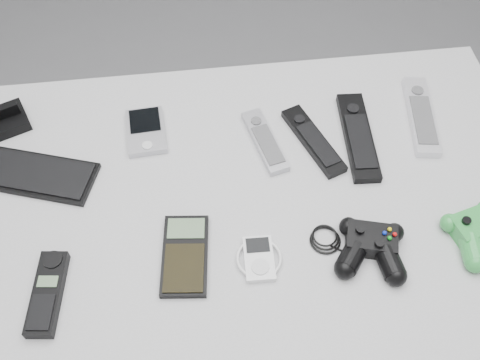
{
  "coord_description": "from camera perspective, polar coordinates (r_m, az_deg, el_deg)",
  "views": [
    {
      "loc": [
        -0.06,
        -0.65,
        1.69
      ],
      "look_at": [
        0.02,
        -0.01,
        0.79
      ],
      "focal_mm": 42.0,
      "sensor_mm": 36.0,
      "label": 1
    }
  ],
  "objects": [
    {
      "name": "floor",
      "position": [
        1.82,
        -0.63,
        -14.41
      ],
      "size": [
        3.5,
        3.5,
        0.0
      ],
      "primitive_type": "plane",
      "color": "slate",
      "rests_on": "ground"
    },
    {
      "name": "desk",
      "position": [
        1.16,
        1.45,
        -3.54
      ],
      "size": [
        1.16,
        0.74,
        0.77
      ],
      "color": "#A3A3A5",
      "rests_on": "floor"
    },
    {
      "name": "pda_keyboard",
      "position": [
        1.2,
        -20.08,
        0.54
      ],
      "size": [
        0.26,
        0.17,
        0.01
      ],
      "primitive_type": "cube",
      "rotation": [
        0.0,
        0.0,
        -0.32
      ],
      "color": "black",
      "rests_on": "desk"
    },
    {
      "name": "dock_bracket",
      "position": [
        1.3,
        -22.99,
        5.91
      ],
      "size": [
        0.12,
        0.11,
        0.05
      ],
      "primitive_type": "cube",
      "rotation": [
        0.0,
        0.0,
        0.38
      ],
      "color": "black",
      "rests_on": "desk"
    },
    {
      "name": "pda",
      "position": [
        1.21,
        -9.53,
        4.96
      ],
      "size": [
        0.09,
        0.13,
        0.02
      ],
      "primitive_type": "cube",
      "rotation": [
        0.0,
        0.0,
        0.06
      ],
      "color": "#AAA9B0",
      "rests_on": "desk"
    },
    {
      "name": "remote_silver_a",
      "position": [
        1.18,
        2.55,
        4.02
      ],
      "size": [
        0.08,
        0.18,
        0.02
      ],
      "primitive_type": "cube",
      "rotation": [
        0.0,
        0.0,
        0.23
      ],
      "color": "#AAA9B0",
      "rests_on": "desk"
    },
    {
      "name": "remote_black_a",
      "position": [
        1.19,
        7.45,
        4.04
      ],
      "size": [
        0.11,
        0.2,
        0.02
      ],
      "primitive_type": "cube",
      "rotation": [
        0.0,
        0.0,
        0.35
      ],
      "color": "black",
      "rests_on": "desk"
    },
    {
      "name": "remote_black_b",
      "position": [
        1.21,
        11.91,
        4.41
      ],
      "size": [
        0.07,
        0.24,
        0.02
      ],
      "primitive_type": "cube",
      "rotation": [
        0.0,
        0.0,
        -0.06
      ],
      "color": "black",
      "rests_on": "desk"
    },
    {
      "name": "remote_silver_b",
      "position": [
        1.29,
        17.92,
        6.28
      ],
      "size": [
        0.08,
        0.22,
        0.02
      ],
      "primitive_type": "cube",
      "rotation": [
        0.0,
        0.0,
        -0.15
      ],
      "color": "silver",
      "rests_on": "desk"
    },
    {
      "name": "cordless_handset",
      "position": [
        1.05,
        -19.0,
        -10.82
      ],
      "size": [
        0.07,
        0.16,
        0.02
      ],
      "primitive_type": "cube",
      "rotation": [
        0.0,
        0.0,
        -0.12
      ],
      "color": "black",
      "rests_on": "desk"
    },
    {
      "name": "calculator",
      "position": [
        1.04,
        -5.61,
        -7.6
      ],
      "size": [
        0.1,
        0.17,
        0.02
      ],
      "primitive_type": "cube",
      "rotation": [
        0.0,
        0.0,
        -0.11
      ],
      "color": "black",
      "rests_on": "desk"
    },
    {
      "name": "mp3_player",
      "position": [
        1.03,
        1.94,
        -7.97
      ],
      "size": [
        0.09,
        0.09,
        0.02
      ],
      "primitive_type": "cube",
      "rotation": [
        0.0,
        0.0,
        -0.04
      ],
      "color": "silver",
      "rests_on": "desk"
    },
    {
      "name": "controller_black",
      "position": [
        1.05,
        13.2,
        -6.53
      ],
      "size": [
        0.25,
        0.19,
        0.04
      ],
      "primitive_type": null,
      "rotation": [
        0.0,
        0.0,
        -0.27
      ],
      "color": "black",
      "rests_on": "desk"
    },
    {
      "name": "controller_green",
      "position": [
        1.13,
        23.23,
        -4.73
      ],
      "size": [
        0.16,
        0.16,
        0.04
      ],
      "primitive_type": null,
      "rotation": [
        0.0,
        0.0,
        0.26
      ],
      "color": "#25892D",
      "rests_on": "desk"
    }
  ]
}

